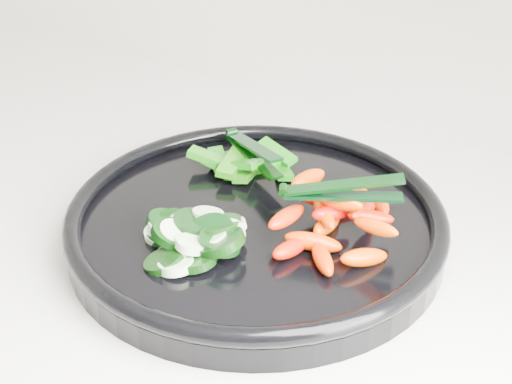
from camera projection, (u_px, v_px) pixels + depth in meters
The scene contains 6 objects.
veggie_tray at pixel (256, 222), 0.71m from camera, with size 0.44×0.44×0.04m.
cucumber_pile at pixel (189, 235), 0.66m from camera, with size 0.12×0.11×0.04m.
carrot_pile at pixel (333, 220), 0.67m from camera, with size 0.13×0.16×0.05m.
pepper_pile at pixel (241, 163), 0.78m from camera, with size 0.12×0.09×0.04m.
tong_carrot at pixel (339, 190), 0.65m from camera, with size 0.10×0.07×0.02m.
tong_pepper at pixel (252, 150), 0.77m from camera, with size 0.11×0.07×0.02m.
Camera 1 is at (0.17, 1.20, 1.34)m, focal length 50.00 mm.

